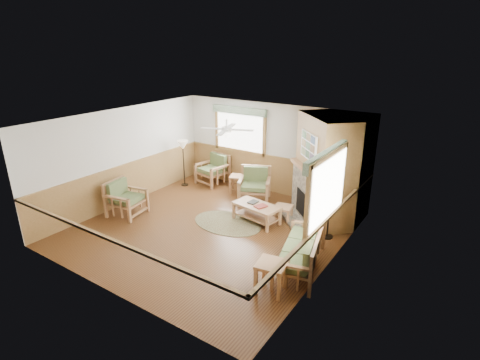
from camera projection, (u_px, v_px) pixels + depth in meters
The scene contains 24 objects.
floor at pixel (211, 229), 9.25m from camera, with size 6.00×6.00×0.01m, color #512F16.
ceiling at pixel (208, 120), 8.31m from camera, with size 6.00×6.00×0.01m, color white.
wall_back at pixel (271, 149), 11.13m from camera, with size 6.00×0.02×2.70m, color silver.
wall_front at pixel (102, 227), 6.44m from camera, with size 6.00×0.02×2.70m, color silver.
wall_left at pixel (124, 157), 10.34m from camera, with size 0.02×6.00×2.70m, color silver.
wall_right at pixel (332, 206), 7.23m from camera, with size 0.02×6.00×2.70m, color silver.
wainscot at pixel (210, 208), 9.06m from camera, with size 6.00×6.00×1.10m, color olive, non-canonical shape.
fireplace at pixel (325, 170), 9.32m from camera, with size 2.20×2.20×2.70m, color olive, non-canonical shape.
window_back at pixel (240, 106), 11.26m from camera, with size 1.90×0.16×1.50m, color white, non-canonical shape.
window_right at pixel (331, 150), 6.68m from camera, with size 0.16×1.90×1.50m, color white, non-canonical shape.
ceiling_fan at pixel (226, 121), 8.41m from camera, with size 1.24×1.24×0.36m, color white, non-canonical shape.
sofa at pixel (301, 249), 7.52m from camera, with size 0.76×1.85×0.85m, color #9F714A, non-canonical shape.
armchair_back_left at pixel (212, 169), 12.06m from camera, with size 0.85×0.85×0.95m, color #9F714A, non-canonical shape.
armchair_back_right at pixel (254, 185), 10.70m from camera, with size 0.86×0.86×0.97m, color #9F714A, non-canonical shape.
armchair_left at pixel (126, 198), 9.86m from camera, with size 0.83×0.83×0.93m, color #9F714A, non-canonical shape.
coffee_table at pixel (257, 213), 9.53m from camera, with size 1.19×0.60×0.48m, color #9F714A, non-canonical shape.
end_table_chairs at pixel (238, 184), 11.42m from camera, with size 0.48×0.46×0.53m, color #9F714A, non-canonical shape.
end_table_sofa at pixel (271, 277), 6.84m from camera, with size 0.53×0.51×0.59m, color #9F714A, non-canonical shape.
footstool at pixel (283, 213), 9.64m from camera, with size 0.44×0.44×0.39m, color #9F714A, non-canonical shape.
braided_rug at pixel (227, 223), 9.53m from camera, with size 1.86×1.86×0.01m, color brown.
floor_lamp_left at pixel (184, 163), 11.82m from camera, with size 0.34×0.34×1.48m, color black, non-canonical shape.
floor_lamp_right at pixel (330, 202), 8.54m from camera, with size 0.41×0.41×1.80m, color black, non-canonical shape.
book_red at pixel (261, 206), 9.32m from camera, with size 0.22×0.30×0.03m, color maroon.
book_dark at pixel (253, 202), 9.57m from camera, with size 0.20×0.27×0.03m, color black.
Camera 1 is at (5.17, -6.48, 4.33)m, focal length 28.00 mm.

